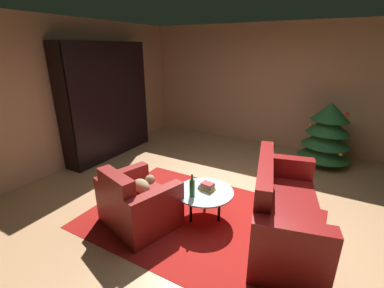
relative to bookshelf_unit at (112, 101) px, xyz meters
The scene contains 11 objects.
ground_plane 3.29m from the bookshelf_unit, 18.51° to the right, with size 7.60×7.60×0.00m, color tan.
wall_back 3.66m from the bookshelf_unit, 36.65° to the left, with size 6.45×0.06×2.69m, color tan.
wall_left 1.04m from the bookshelf_unit, 105.31° to the right, with size 0.06×6.38×2.69m, color tan.
area_rug 3.24m from the bookshelf_unit, 25.04° to the right, with size 2.98×2.09×0.01m, color maroon.
bookshelf_unit is the anchor object (origin of this frame).
armchair_red 2.84m from the bookshelf_unit, 40.16° to the right, with size 1.08×0.98×0.80m.
couch_red 3.96m from the bookshelf_unit, 15.79° to the right, with size 1.12×1.89×0.95m.
coffee_table 3.12m from the bookshelf_unit, 23.67° to the right, with size 0.76×0.76×0.40m.
book_stack_on_table 3.09m from the bookshelf_unit, 22.74° to the right, with size 0.22×0.15×0.10m.
bottle_on_table 3.09m from the bookshelf_unit, 27.65° to the right, with size 0.07×0.07×0.30m.
decorated_tree 4.32m from the bookshelf_unit, 20.38° to the left, with size 0.96×0.96×1.22m.
Camera 1 is at (1.18, -2.98, 2.18)m, focal length 24.74 mm.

